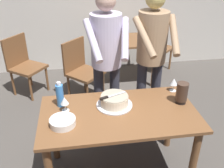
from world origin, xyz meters
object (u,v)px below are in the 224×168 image
object	(u,v)px
wine_glass_near	(65,101)
background_chair_1	(81,68)
background_table	(125,49)
cake_on_platter	(114,101)
person_cutting_cake	(106,55)
hurricane_lamp	(182,93)
wine_glass_far	(174,82)
plate_stack	(63,122)
background_chair_0	(24,63)
background_chair_2	(156,46)
main_dining_table	(119,123)
water_bottle	(60,95)
cake_knife	(108,97)
person_standing_beside	(152,51)

from	to	relation	value
wine_glass_near	background_chair_1	world-z (taller)	background_chair_1
wine_glass_near	background_table	xyz separation A→B (m)	(0.94, 1.89, -0.28)
cake_on_platter	person_cutting_cake	world-z (taller)	person_cutting_cake
hurricane_lamp	wine_glass_far	bearing A→B (deg)	88.21
plate_stack	background_chair_1	distance (m)	1.69
cake_on_platter	background_chair_0	distance (m)	2.10
plate_stack	background_chair_2	world-z (taller)	background_chair_2
main_dining_table	hurricane_lamp	xyz separation A→B (m)	(0.61, 0.07, 0.23)
cake_on_platter	water_bottle	distance (m)	0.51
main_dining_table	background_chair_1	xyz separation A→B (m)	(-0.29, 1.54, -0.13)
cake_knife	background_chair_0	distance (m)	2.09
water_bottle	person_standing_beside	distance (m)	1.10
water_bottle	person_standing_beside	bearing A→B (deg)	23.71
cake_knife	background_table	size ratio (longest dim) A/B	0.26
background_chair_0	background_chair_1	xyz separation A→B (m)	(0.86, -0.31, 0.00)
wine_glass_near	background_chair_1	xyz separation A→B (m)	(0.19, 1.45, -0.36)
person_cutting_cake	person_standing_beside	bearing A→B (deg)	3.44
cake_knife	person_standing_beside	bearing A→B (deg)	43.88
person_cutting_cake	background_table	distance (m)	1.56
wine_glass_far	water_bottle	size ratio (longest dim) A/B	0.58
wine_glass_near	plate_stack	bearing A→B (deg)	-95.35
background_table	person_cutting_cake	bearing A→B (deg)	-109.44
wine_glass_far	person_standing_beside	xyz separation A→B (m)	(-0.15, 0.33, 0.22)
person_cutting_cake	wine_glass_far	bearing A→B (deg)	-24.48
wine_glass_near	person_cutting_cake	distance (m)	0.70
main_dining_table	wine_glass_far	size ratio (longest dim) A/B	9.93
wine_glass_near	background_chair_0	xyz separation A→B (m)	(-0.67, 1.76, -0.36)
background_chair_1	cake_knife	bearing A→B (deg)	-82.22
person_cutting_cake	hurricane_lamp	bearing A→B (deg)	-39.02
plate_stack	background_chair_2	size ratio (longest dim) A/B	0.24
cake_knife	plate_stack	size ratio (longest dim) A/B	1.18
main_dining_table	cake_knife	world-z (taller)	cake_knife
main_dining_table	background_chair_2	bearing A→B (deg)	64.60
wine_glass_near	background_chair_1	size ratio (longest dim) A/B	0.16
plate_stack	wine_glass_near	world-z (taller)	wine_glass_near
main_dining_table	person_standing_beside	bearing A→B (deg)	53.36
plate_stack	background_chair_0	bearing A→B (deg)	108.35
cake_on_platter	hurricane_lamp	size ratio (longest dim) A/B	1.62
background_table	background_chair_1	xyz separation A→B (m)	(-0.75, -0.45, -0.09)
wine_glass_near	person_cutting_cake	world-z (taller)	person_cutting_cake
cake_on_platter	wine_glass_near	size ratio (longest dim) A/B	2.36
background_chair_1	background_chair_2	distance (m)	1.55
cake_on_platter	wine_glass_near	xyz separation A→B (m)	(-0.46, -0.02, 0.05)
water_bottle	background_chair_2	xyz separation A→B (m)	(1.61, 2.09, -0.37)
plate_stack	background_chair_2	bearing A→B (deg)	56.43
person_standing_beside	hurricane_lamp	bearing A→B (deg)	-75.06
wine_glass_near	background_table	size ratio (longest dim) A/B	0.14
wine_glass_near	water_bottle	world-z (taller)	water_bottle
wine_glass_near	person_cutting_cake	bearing A→B (deg)	47.89
cake_on_platter	wine_glass_near	world-z (taller)	wine_glass_near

